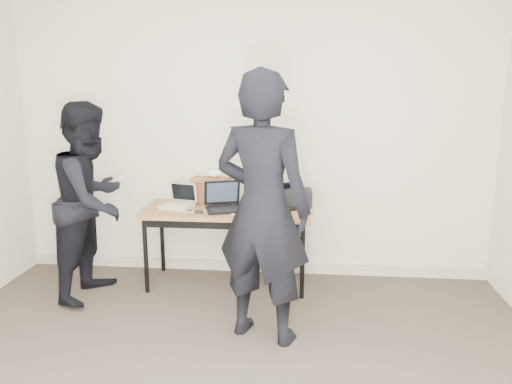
# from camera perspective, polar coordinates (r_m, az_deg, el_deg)

# --- Properties ---
(room) EXTENTS (4.60, 4.60, 2.80)m
(room) POSITION_cam_1_polar(r_m,az_deg,el_deg) (2.53, -5.82, 1.04)
(room) COLOR #433A33
(room) RESTS_ON ground
(desk) EXTENTS (1.51, 0.66, 0.72)m
(desk) POSITION_cam_1_polar(r_m,az_deg,el_deg) (4.54, -3.36, -2.69)
(desk) COLOR olive
(desk) RESTS_ON ground
(laptop_beige) EXTENTS (0.33, 0.32, 0.22)m
(laptop_beige) POSITION_cam_1_polar(r_m,az_deg,el_deg) (4.63, -8.81, -1.21)
(laptop_beige) COLOR #B4AC90
(laptop_beige) RESTS_ON desk
(laptop_center) EXTENTS (0.41, 0.40, 0.25)m
(laptop_center) POSITION_cam_1_polar(r_m,az_deg,el_deg) (4.50, -3.69, -1.30)
(laptop_center) COLOR black
(laptop_center) RESTS_ON desk
(laptop_right) EXTENTS (0.40, 0.40, 0.22)m
(laptop_right) POSITION_cam_1_polar(r_m,az_deg,el_deg) (4.58, 3.25, -1.14)
(laptop_right) COLOR black
(laptop_right) RESTS_ON desk
(leather_satchel) EXTENTS (0.37, 0.19, 0.25)m
(leather_satchel) POSITION_cam_1_polar(r_m,az_deg,el_deg) (4.74, -5.12, 0.26)
(leather_satchel) COLOR brown
(leather_satchel) RESTS_ON desk
(tissue) EXTENTS (0.14, 0.12, 0.08)m
(tissue) POSITION_cam_1_polar(r_m,az_deg,el_deg) (4.71, -4.78, 2.13)
(tissue) COLOR white
(tissue) RESTS_ON leather_satchel
(equipment_box) EXTENTS (0.28, 0.24, 0.16)m
(equipment_box) POSITION_cam_1_polar(r_m,az_deg,el_deg) (4.63, 4.70, -0.64)
(equipment_box) COLOR black
(equipment_box) RESTS_ON desk
(power_brick) EXTENTS (0.07, 0.05, 0.03)m
(power_brick) POSITION_cam_1_polar(r_m,az_deg,el_deg) (4.40, -6.55, -2.27)
(power_brick) COLOR black
(power_brick) RESTS_ON desk
(cables) EXTENTS (1.16, 0.43, 0.01)m
(cables) POSITION_cam_1_polar(r_m,az_deg,el_deg) (4.51, -2.79, -1.94)
(cables) COLOR silver
(cables) RESTS_ON desk
(person_typist) EXTENTS (0.82, 0.67, 1.95)m
(person_typist) POSITION_cam_1_polar(r_m,az_deg,el_deg) (3.51, 0.75, -1.94)
(person_typist) COLOR black
(person_typist) RESTS_ON ground
(person_observer) EXTENTS (0.74, 0.90, 1.69)m
(person_observer) POSITION_cam_1_polar(r_m,az_deg,el_deg) (4.51, -18.26, -0.98)
(person_observer) COLOR black
(person_observer) RESTS_ON ground
(baseboard) EXTENTS (4.50, 0.03, 0.10)m
(baseboard) POSITION_cam_1_polar(r_m,az_deg,el_deg) (5.02, -0.44, -8.48)
(baseboard) COLOR #B8AD99
(baseboard) RESTS_ON ground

